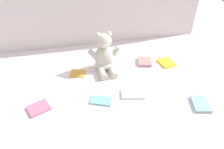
# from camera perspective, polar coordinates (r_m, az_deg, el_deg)

# --- Properties ---
(ground_plane) EXTENTS (3.20, 3.20, 0.00)m
(ground_plane) POSITION_cam_1_polar(r_m,az_deg,el_deg) (1.43, -0.70, -0.76)
(ground_plane) COLOR silver
(backdrop_drape) EXTENTS (1.66, 0.03, 0.66)m
(backdrop_drape) POSITION_cam_1_polar(r_m,az_deg,el_deg) (1.69, -4.15, 18.29)
(backdrop_drape) COLOR silver
(backdrop_drape) RESTS_ON ground_plane
(teddy_bear) EXTENTS (0.22, 0.20, 0.27)m
(teddy_bear) POSITION_cam_1_polar(r_m,az_deg,el_deg) (1.46, -1.94, 4.83)
(teddy_bear) COLOR beige
(teddy_bear) RESTS_ON ground_plane
(book_case_0) EXTENTS (0.14, 0.11, 0.01)m
(book_case_0) POSITION_cam_1_polar(r_m,az_deg,el_deg) (1.26, -2.88, -6.83)
(book_case_0) COLOR #73BED3
(book_case_0) RESTS_ON ground_plane
(book_case_1) EXTENTS (0.12, 0.14, 0.02)m
(book_case_1) POSITION_cam_1_polar(r_m,az_deg,el_deg) (1.34, 22.22, -7.15)
(book_case_1) COLOR #8DB8CB
(book_case_1) RESTS_ON ground_plane
(book_case_2) EXTENTS (0.12, 0.11, 0.01)m
(book_case_2) POSITION_cam_1_polar(r_m,az_deg,el_deg) (1.48, -8.94, 0.35)
(book_case_2) COLOR orange
(book_case_2) RESTS_ON ground_plane
(book_case_3) EXTENTS (0.14, 0.13, 0.01)m
(book_case_3) POSITION_cam_1_polar(r_m,az_deg,el_deg) (1.28, -18.61, -8.31)
(book_case_3) COLOR #BC698F
(book_case_3) RESTS_ON ground_plane
(book_case_4) EXTENTS (0.15, 0.11, 0.01)m
(book_case_4) POSITION_cam_1_polar(r_m,az_deg,el_deg) (1.31, 5.57, -4.99)
(book_case_4) COLOR white
(book_case_4) RESTS_ON ground_plane
(book_case_5) EXTENTS (0.12, 0.12, 0.02)m
(book_case_5) POSITION_cam_1_polar(r_m,az_deg,el_deg) (1.58, 8.49, 3.32)
(book_case_5) COLOR tan
(book_case_5) RESTS_ON ground_plane
(book_case_6) EXTENTS (0.12, 0.13, 0.01)m
(book_case_6) POSITION_cam_1_polar(r_m,az_deg,el_deg) (1.61, 14.05, 3.04)
(book_case_6) COLOR yellow
(book_case_6) RESTS_ON ground_plane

